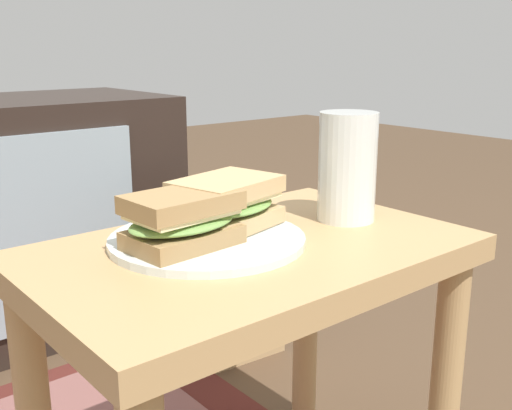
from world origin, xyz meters
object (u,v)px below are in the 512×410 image
beer_glass (349,169)px  paper_bag (228,273)px  sandwich_back (228,203)px  sandwich_front (182,220)px  plate (207,240)px

beer_glass → paper_bag: (0.16, 0.50, -0.34)m
paper_bag → beer_glass: bearing=-107.5°
sandwich_back → paper_bag: (0.33, 0.44, -0.31)m
sandwich_front → sandwich_back: size_ratio=0.89×
plate → paper_bag: 0.65m
plate → sandwich_back: (0.05, 0.01, 0.04)m
sandwich_back → beer_glass: 0.19m
sandwich_front → paper_bag: 0.71m
beer_glass → paper_bag: beer_glass is taller
sandwich_back → paper_bag: 0.64m
sandwich_back → plate: bearing=-162.9°
sandwich_front → beer_glass: (0.27, -0.03, 0.03)m
sandwich_back → beer_glass: beer_glass is taller
plate → beer_glass: (0.22, -0.04, 0.07)m
plate → sandwich_front: sandwich_front is taller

